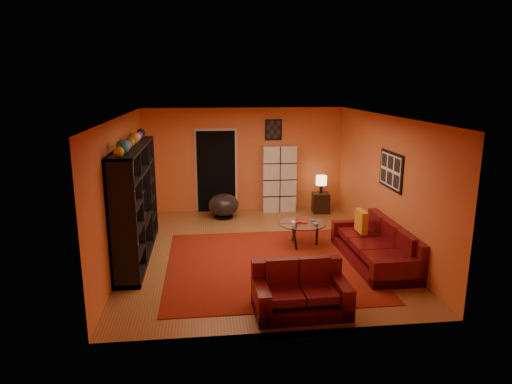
{
  "coord_description": "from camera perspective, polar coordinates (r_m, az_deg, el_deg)",
  "views": [
    {
      "loc": [
        -0.99,
        -8.34,
        3.2
      ],
      "look_at": [
        -0.02,
        0.1,
        1.16
      ],
      "focal_mm": 32.0,
      "sensor_mm": 36.0,
      "label": 1
    }
  ],
  "objects": [
    {
      "name": "rug",
      "position": [
        8.35,
        1.47,
        -8.97
      ],
      "size": [
        3.6,
        3.6,
        0.01
      ],
      "primitive_type": "cube",
      "color": "#62150B",
      "rests_on": "floor"
    },
    {
      "name": "storage_cabinet",
      "position": [
        11.54,
        2.88,
        1.69
      ],
      "size": [
        0.84,
        0.37,
        1.67
      ],
      "primitive_type": "cube",
      "rotation": [
        0.0,
        0.0,
        -0.0
      ],
      "color": "silver",
      "rests_on": "floor"
    },
    {
      "name": "table_lamp",
      "position": [
        11.48,
        8.17,
        1.37
      ],
      "size": [
        0.27,
        0.27,
        0.44
      ],
      "color": "black",
      "rests_on": "side_table"
    },
    {
      "name": "wall_art_right",
      "position": [
        8.9,
        16.54,
        2.6
      ],
      "size": [
        0.03,
        1.0,
        0.7
      ],
      "primitive_type": "cube",
      "color": "black",
      "rests_on": "wall_right"
    },
    {
      "name": "sofa",
      "position": [
        8.67,
        15.16,
        -6.64
      ],
      "size": [
        0.98,
        2.32,
        0.85
      ],
      "rotation": [
        0.0,
        0.0,
        0.01
      ],
      "color": "#47090E",
      "rests_on": "rug"
    },
    {
      "name": "entertainment_unit",
      "position": [
        8.71,
        -14.82,
        -1.24
      ],
      "size": [
        0.45,
        3.0,
        2.1
      ],
      "primitive_type": "cube",
      "color": "black",
      "rests_on": "floor"
    },
    {
      "name": "wall_back",
      "position": [
        11.54,
        -1.54,
        4.05
      ],
      "size": [
        6.0,
        0.0,
        6.0
      ],
      "primitive_type": "plane",
      "rotation": [
        1.57,
        0.0,
        0.0
      ],
      "color": "#D4632E",
      "rests_on": "floor"
    },
    {
      "name": "wall_left",
      "position": [
        8.68,
        -16.39,
        0.32
      ],
      "size": [
        0.0,
        6.0,
        6.0
      ],
      "primitive_type": "plane",
      "rotation": [
        1.57,
        0.0,
        1.57
      ],
      "color": "#D4632E",
      "rests_on": "floor"
    },
    {
      "name": "floor",
      "position": [
        8.99,
        0.21,
        -7.34
      ],
      "size": [
        6.0,
        6.0,
        0.0
      ],
      "primitive_type": "plane",
      "color": "brown",
      "rests_on": "ground"
    },
    {
      "name": "loveseat",
      "position": [
        6.72,
        5.5,
        -12.22
      ],
      "size": [
        1.36,
        0.84,
        0.85
      ],
      "rotation": [
        0.0,
        0.0,
        1.6
      ],
      "color": "#47090E",
      "rests_on": "rug"
    },
    {
      "name": "tv",
      "position": [
        8.8,
        -14.4,
        -1.46
      ],
      "size": [
        0.94,
        0.12,
        0.54
      ],
      "primitive_type": "imported",
      "rotation": [
        0.0,
        0.0,
        1.57
      ],
      "color": "black",
      "rests_on": "entertainment_unit"
    },
    {
      "name": "bowl_chair",
      "position": [
        11.04,
        -4.06,
        -1.65
      ],
      "size": [
        0.73,
        0.73,
        0.59
      ],
      "color": "black",
      "rests_on": "floor"
    },
    {
      "name": "throw_pillow",
      "position": [
        8.92,
        13.02,
        -3.58
      ],
      "size": [
        0.12,
        0.42,
        0.42
      ],
      "primitive_type": "cube",
      "color": "orange",
      "rests_on": "sofa"
    },
    {
      "name": "wall_art_back",
      "position": [
        11.51,
        2.2,
        7.78
      ],
      "size": [
        0.42,
        0.03,
        0.52
      ],
      "primitive_type": "cube",
      "color": "black",
      "rests_on": "wall_back"
    },
    {
      "name": "wall_front",
      "position": [
        5.75,
        3.77,
        -5.81
      ],
      "size": [
        6.0,
        0.0,
        6.0
      ],
      "primitive_type": "plane",
      "rotation": [
        -1.57,
        0.0,
        0.0
      ],
      "color": "#D4632E",
      "rests_on": "floor"
    },
    {
      "name": "doorway",
      "position": [
        11.51,
        -4.99,
        2.56
      ],
      "size": [
        0.95,
        0.1,
        2.04
      ],
      "primitive_type": "cube",
      "color": "black",
      "rests_on": "floor"
    },
    {
      "name": "side_table",
      "position": [
        11.61,
        8.08,
        -1.33
      ],
      "size": [
        0.43,
        0.43,
        0.5
      ],
      "primitive_type": "cube",
      "rotation": [
        0.0,
        0.0,
        -0.07
      ],
      "color": "black",
      "rests_on": "floor"
    },
    {
      "name": "ceiling",
      "position": [
        8.42,
        0.23,
        9.43
      ],
      "size": [
        6.0,
        6.0,
        0.0
      ],
      "primitive_type": "plane",
      "rotation": [
        3.14,
        0.0,
        0.0
      ],
      "color": "white",
      "rests_on": "wall_back"
    },
    {
      "name": "wall_right",
      "position": [
        9.24,
        15.81,
        1.14
      ],
      "size": [
        0.0,
        6.0,
        6.0
      ],
      "primitive_type": "plane",
      "rotation": [
        1.57,
        0.0,
        -1.57
      ],
      "color": "#D4632E",
      "rests_on": "floor"
    },
    {
      "name": "coffee_table",
      "position": [
        9.16,
        5.83,
        -4.15
      ],
      "size": [
        0.94,
        0.94,
        0.47
      ],
      "rotation": [
        0.0,
        0.0,
        -0.21
      ],
      "color": "silver",
      "rests_on": "floor"
    }
  ]
}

